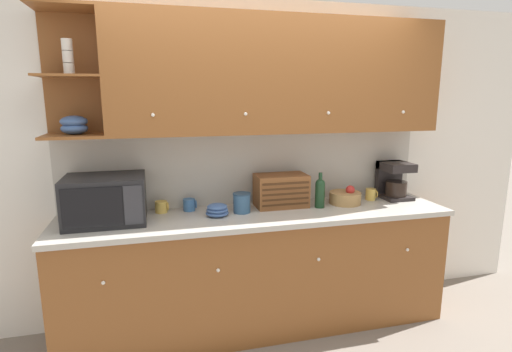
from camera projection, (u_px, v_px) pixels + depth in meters
The scene contains 15 objects.
ground_plane at pixel (250, 306), 3.58m from camera, with size 24.00×24.00×0.00m, color slate.
wall_back at pixel (249, 162), 3.35m from camera, with size 5.41×0.06×2.60m.
counter_unit at pixel (259, 270), 3.20m from camera, with size 3.03×0.64×0.96m.
backsplash_panel at pixel (250, 168), 3.32m from camera, with size 3.01×0.01×0.61m.
upper_cabinets at pixel (276, 76), 3.06m from camera, with size 3.01×0.37×0.87m.
microwave at pixel (106, 199), 2.84m from camera, with size 0.55×0.42×0.34m.
mug_blue_second at pixel (161, 207), 3.10m from camera, with size 0.11×0.09×0.09m.
mug_patterned_third at pixel (190, 205), 3.15m from camera, with size 0.11×0.09×0.09m.
bowl_stack_on_counter at pixel (217, 210), 3.01m from camera, with size 0.17×0.17×0.09m.
storage_canister at pixel (242, 203), 3.10m from camera, with size 0.14×0.14×0.15m.
bread_box at pixel (281, 190), 3.26m from camera, with size 0.42×0.25×0.27m.
wine_bottle at pixel (320, 192), 3.23m from camera, with size 0.08×0.08×0.29m.
fruit_basket at pixel (345, 197), 3.35m from camera, with size 0.26×0.26×0.16m.
mug at pixel (371, 194), 3.47m from camera, with size 0.10×0.09×0.10m.
coffee_maker at pixel (394, 180), 3.53m from camera, with size 0.24×0.27×0.32m.
Camera 1 is at (-0.77, -3.19, 1.86)m, focal length 28.00 mm.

